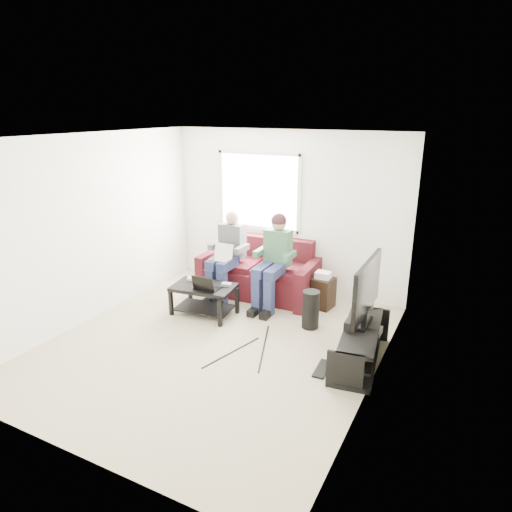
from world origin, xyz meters
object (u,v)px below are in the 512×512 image
object	(u,v)px
sofa	(260,274)
tv_stand	(360,347)
end_table	(322,291)
subwoofer	(311,309)
coffee_table	(204,293)
tv	(367,289)

from	to	relation	value
sofa	tv_stand	distance (m)	2.46
tv_stand	end_table	bearing A→B (deg)	125.43
subwoofer	coffee_table	bearing A→B (deg)	-168.80
sofa	tv_stand	world-z (taller)	sofa
sofa	subwoofer	bearing A→B (deg)	-33.79
coffee_table	subwoofer	world-z (taller)	subwoofer
tv_stand	sofa	bearing A→B (deg)	145.91
coffee_table	subwoofer	xyz separation A→B (m)	(1.55, 0.31, -0.06)
subwoofer	sofa	bearing A→B (deg)	146.21
subwoofer	end_table	xyz separation A→B (m)	(-0.08, 0.72, -0.01)
sofa	tv	distance (m)	2.46
tv	coffee_table	bearing A→B (deg)	175.77
tv_stand	tv	xyz separation A→B (m)	(-0.00, 0.10, 0.70)
coffee_table	tv_stand	xyz separation A→B (m)	(2.39, -0.28, -0.13)
coffee_table	end_table	bearing A→B (deg)	34.96
tv	subwoofer	distance (m)	1.16
tv	end_table	bearing A→B (deg)	127.54
subwoofer	end_table	world-z (taller)	end_table
coffee_table	tv_stand	size ratio (longest dim) A/B	0.70
sofa	end_table	world-z (taller)	sofa
coffee_table	tv	world-z (taller)	tv
coffee_table	tv	distance (m)	2.46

